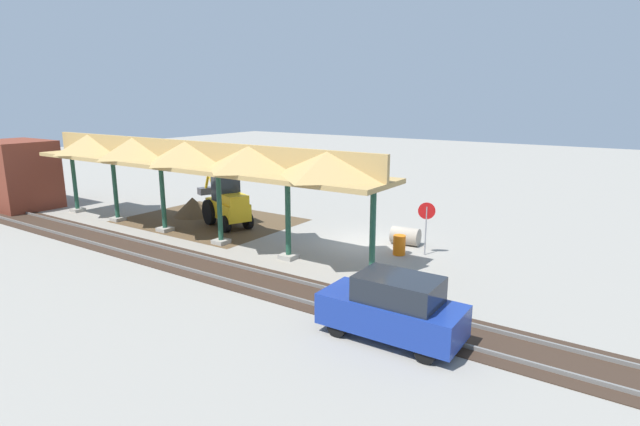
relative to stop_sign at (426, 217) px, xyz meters
name	(u,v)px	position (x,y,z in m)	size (l,w,h in m)	color
ground_plane	(365,243)	(3.14, -0.09, -1.75)	(120.00, 120.00, 0.00)	gray
dirt_work_zone	(210,221)	(12.77, 0.93, -1.74)	(9.53, 7.00, 0.01)	brown
platform_canopy	(187,155)	(10.99, 3.89, 2.43)	(21.94, 3.20, 4.90)	#9E998E
rail_tracks	(276,285)	(3.14, 6.78, -1.72)	(60.00, 2.58, 0.15)	slate
stop_sign	(426,217)	(0.00, 0.00, 0.00)	(0.71, 0.33, 2.42)	gray
backhoe	(227,203)	(11.14, 1.18, -0.48)	(5.16, 3.00, 2.82)	yellow
dirt_mound	(193,216)	(14.53, 0.62, -1.75)	(4.65, 4.65, 2.26)	brown
concrete_pipe	(405,236)	(1.42, -1.00, -1.32)	(1.40, 0.97, 0.85)	#9E9384
brick_utility_building	(18,174)	(25.54, 5.21, 0.40)	(4.57, 3.45, 4.29)	brown
distant_parked_car	(393,308)	(-2.37, 8.16, -0.76)	(4.22, 1.79, 1.98)	navy
traffic_barrel	(399,245)	(0.97, 0.63, -1.30)	(0.56, 0.56, 0.90)	orange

